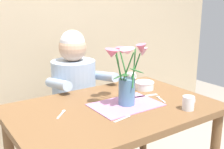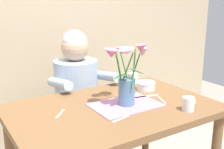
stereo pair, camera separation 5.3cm
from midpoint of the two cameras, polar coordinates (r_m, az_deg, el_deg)
The scene contains 12 objects.
wood_panel_backdrop at distance 2.49m, azimuth -14.44°, elevation 12.25°, with size 4.00×0.10×2.50m, color tan.
dining_table at distance 1.70m, azimuth -0.59°, elevation -9.56°, with size 1.20×0.80×0.74m.
seated_person at distance 2.25m, azimuth -8.30°, elevation -5.65°, with size 0.45×0.47×1.14m.
striped_placemat at distance 1.67m, azimuth 1.91°, elevation -6.22°, with size 0.40×0.28×0.01m, color #B275A3.
flower_vase at distance 1.62m, azimuth 1.88°, elevation 0.27°, with size 0.29×0.26×0.37m.
ceramic_bowl at distance 1.97m, azimuth 5.90°, elevation -2.15°, with size 0.14×0.14×0.06m.
dinner_knife at distance 1.83m, azimuth 5.86°, elevation -4.44°, with size 0.19×0.02×0.01m, color silver.
coffee_cup at distance 1.65m, azimuth 14.52°, elevation -5.67°, with size 0.09×0.07×0.08m.
tea_cup at distance 2.10m, azimuth 3.18°, elevation -0.73°, with size 0.09×0.07×0.08m.
spoon_0 at distance 1.80m, azimuth 8.93°, elevation -4.82°, with size 0.05×0.12×0.01m.
spoon_1 at distance 1.59m, azimuth -11.12°, elevation -7.72°, with size 0.09×0.10×0.01m.
spoon_2 at distance 1.50m, azimuth 1.62°, elevation -8.85°, with size 0.12×0.03×0.01m.
Camera 1 is at (-0.87, -1.27, 1.35)m, focal length 44.62 mm.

